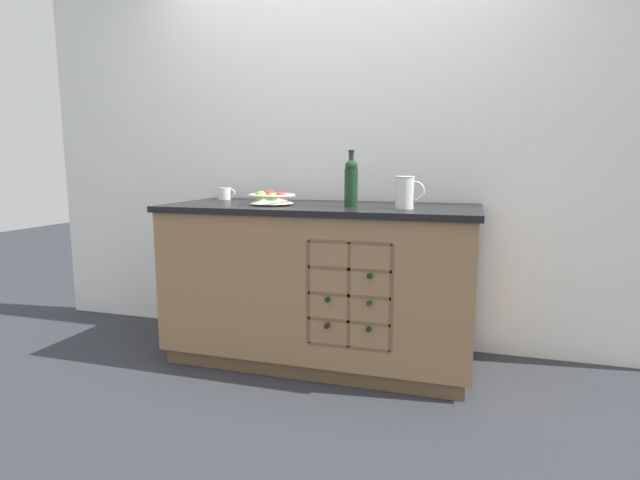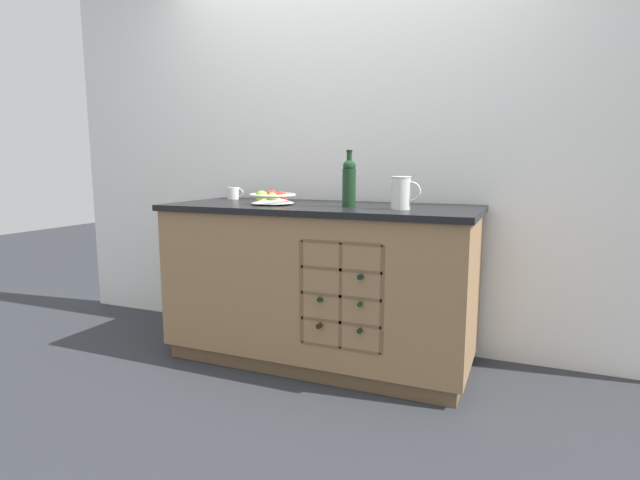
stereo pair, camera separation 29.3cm
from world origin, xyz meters
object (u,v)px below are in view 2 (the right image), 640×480
ceramic_mug (234,193)px  standing_wine_bottle (349,182)px  fruit_bowl (272,197)px  white_pitcher (402,192)px

ceramic_mug → standing_wine_bottle: (0.93, -0.29, 0.10)m
fruit_bowl → standing_wine_bottle: 0.48m
fruit_bowl → ceramic_mug: bearing=145.8°
ceramic_mug → standing_wine_bottle: bearing=-17.2°
standing_wine_bottle → ceramic_mug: bearing=162.8°
white_pitcher → ceramic_mug: (-1.24, 0.33, -0.05)m
fruit_bowl → ceramic_mug: 0.56m
white_pitcher → fruit_bowl: bearing=178.4°
white_pitcher → ceramic_mug: white_pitcher is taller
fruit_bowl → ceramic_mug: (-0.46, 0.31, -0.00)m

